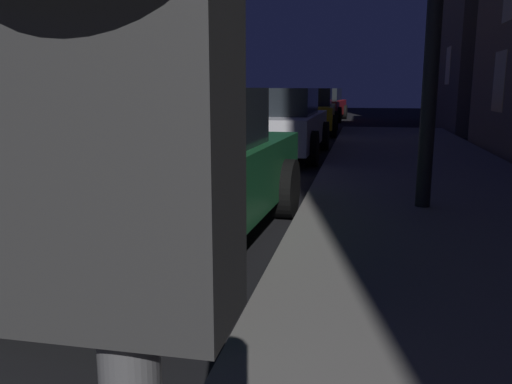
# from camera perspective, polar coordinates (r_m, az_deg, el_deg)

# --- Properties ---
(parking_meter) EXTENTS (0.19, 0.19, 1.40)m
(parking_meter) POSITION_cam_1_polar(r_m,az_deg,el_deg) (0.49, -13.90, -15.45)
(parking_meter) COLOR #59595B
(parking_meter) RESTS_ON sidewalk
(car_green) EXTENTS (2.21, 4.43, 1.43)m
(car_green) POSITION_cam_1_polar(r_m,az_deg,el_deg) (4.68, -11.07, 2.38)
(car_green) COLOR #19592D
(car_green) RESTS_ON ground
(car_white) EXTENTS (2.04, 4.40, 1.43)m
(car_white) POSITION_cam_1_polar(r_m,az_deg,el_deg) (11.11, 2.29, 7.62)
(car_white) COLOR silver
(car_white) RESTS_ON ground
(car_yellow_cab) EXTENTS (2.12, 4.51, 1.43)m
(car_yellow_cab) POSITION_cam_1_polar(r_m,az_deg,el_deg) (16.97, 5.58, 8.85)
(car_yellow_cab) COLOR gold
(car_yellow_cab) RESTS_ON ground
(car_red) EXTENTS (2.13, 4.67, 1.43)m
(car_red) POSITION_cam_1_polar(r_m,az_deg,el_deg) (23.77, 7.34, 9.51)
(car_red) COLOR maroon
(car_red) RESTS_ON ground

